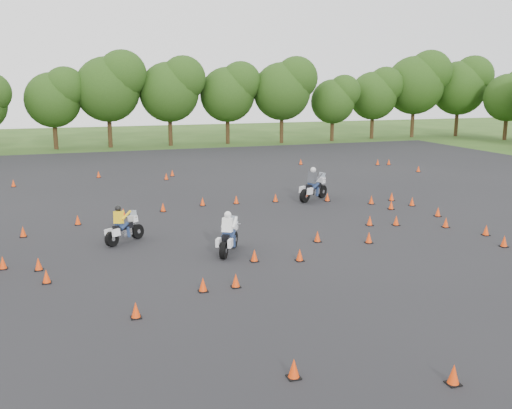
# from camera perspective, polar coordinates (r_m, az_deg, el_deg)

# --- Properties ---
(ground) EXTENTS (140.00, 140.00, 0.00)m
(ground) POSITION_cam_1_polar(r_m,az_deg,el_deg) (22.29, 3.30, -5.07)
(ground) COLOR #2D5119
(ground) RESTS_ON ground
(asphalt_pad) EXTENTS (62.00, 62.00, 0.00)m
(asphalt_pad) POSITION_cam_1_polar(r_m,az_deg,el_deg) (27.75, -1.32, -1.59)
(asphalt_pad) COLOR black
(asphalt_pad) RESTS_ON ground
(treeline) EXTENTS (86.57, 32.31, 10.83)m
(treeline) POSITION_cam_1_polar(r_m,az_deg,el_deg) (55.96, -7.78, 10.00)
(treeline) COLOR #213F12
(treeline) RESTS_ON ground
(traffic_cones) EXTENTS (36.39, 33.45, 0.45)m
(traffic_cones) POSITION_cam_1_polar(r_m,az_deg,el_deg) (27.25, -1.30, -1.36)
(traffic_cones) COLOR #ED3D0A
(traffic_cones) RESTS_ON asphalt_pad
(rider_grey) EXTENTS (2.52, 1.97, 1.92)m
(rider_grey) POSITION_cam_1_polar(r_m,az_deg,el_deg) (32.50, 5.76, 2.11)
(rider_grey) COLOR #3A3C41
(rider_grey) RESTS_ON ground
(rider_yellow) EXTENTS (2.02, 1.79, 1.60)m
(rider_yellow) POSITION_cam_1_polar(r_m,az_deg,el_deg) (24.35, -12.96, -1.91)
(rider_yellow) COLOR yellow
(rider_yellow) RESTS_ON ground
(rider_white) EXTENTS (1.71, 2.27, 1.72)m
(rider_white) POSITION_cam_1_polar(r_m,az_deg,el_deg) (22.32, -2.76, -2.73)
(rider_white) COLOR white
(rider_white) RESTS_ON ground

